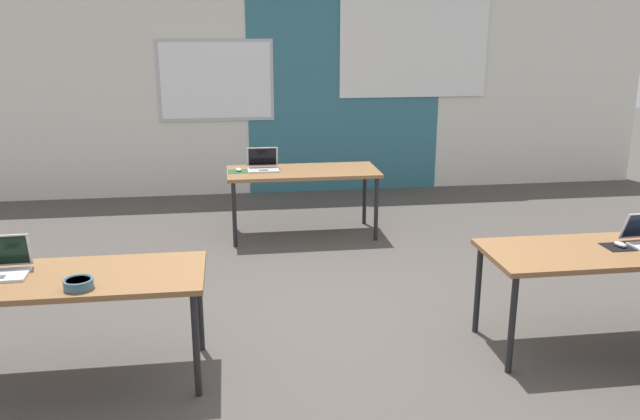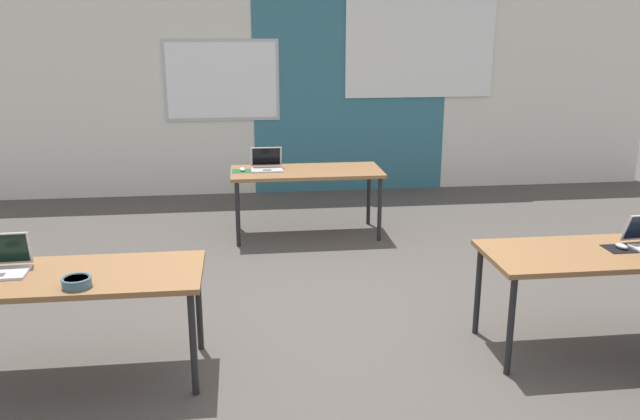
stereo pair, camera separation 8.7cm
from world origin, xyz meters
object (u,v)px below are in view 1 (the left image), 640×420
Objects in this scene: desk_far_center at (303,176)px; snack_bowl at (78,283)px; laptop_near_left_end at (1,267)px; laptop_far_left at (263,165)px; desk_near_left at (75,284)px; mouse_far_left at (239,170)px; mouse_near_right_end at (620,244)px; desk_near_right at (599,257)px.

desk_far_center is 9.01× the size of snack_bowl.
laptop_far_left is at bearing 55.01° from laptop_near_left_end.
laptop_near_left_end is (-0.45, 0.08, 0.11)m from desk_near_left.
laptop_far_left reaches higher than snack_bowl.
mouse_far_left is 0.60× the size of snack_bowl.
mouse_near_right_end reaches higher than desk_far_center.
desk_near_left is 3.30m from desk_far_center.
desk_far_center is (-1.75, 2.80, 0.00)m from desk_near_right.
desk_near_right is at bearing -52.62° from laptop_far_left.
snack_bowl reaches higher than mouse_near_right_end.
desk_near_left is 3.02m from mouse_far_left.
laptop_near_left_end is 1.92× the size of snack_bowl.
snack_bowl is at bearing -111.82° from laptop_far_left.
snack_bowl is (-1.26, -3.09, -0.01)m from laptop_far_left.
mouse_near_right_end is at bearing 0.38° from desk_near_left.
snack_bowl is (-1.00, -3.05, 0.01)m from mouse_far_left.
desk_near_right is at bearing -171.55° from mouse_near_right_end.
laptop_far_left is 3.13× the size of mouse_far_left.
mouse_near_right_end is at bearing -55.43° from desk_far_center.
desk_near_right is 1.00× the size of desk_far_center.
desk_near_right is 3.30m from desk_far_center.
laptop_far_left is (-2.17, 2.87, 0.11)m from desk_near_right.
laptop_far_left is 3.34m from snack_bowl.
desk_near_right is 15.09× the size of mouse_far_left.
snack_bowl is at bearing -176.28° from desk_near_right.
laptop_near_left_end reaches higher than laptop_far_left.
desk_far_center is 0.44m from laptop_far_left.
desk_far_center is 15.09× the size of mouse_far_left.
mouse_far_left is 3.14m from laptop_near_left_end.
mouse_far_left is at bearing 177.84° from desk_far_center.
snack_bowl is (0.08, -0.22, 0.10)m from desk_near_left.
desk_near_right is 3.95m from laptop_near_left_end.
desk_near_right is 14.57× the size of mouse_near_right_end.
laptop_far_left reaches higher than mouse_far_left.
mouse_far_left is at bearing 132.76° from mouse_near_right_end.
laptop_near_left_end is (-3.95, 0.08, 0.11)m from desk_near_right.
desk_far_center is at bearing -9.01° from laptop_far_left.
laptop_far_left reaches higher than desk_near_left.
mouse_far_left is (1.07, 2.83, 0.08)m from desk_near_left.
mouse_far_left is at bearing 130.66° from desk_near_right.
desk_near_right is 4.69× the size of laptop_near_left_end.
snack_bowl is at bearing -176.06° from mouse_near_right_end.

